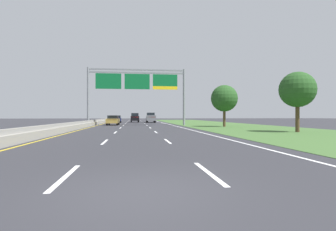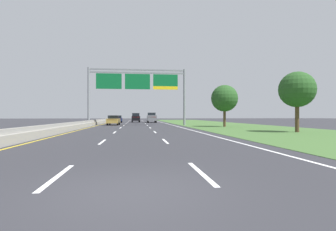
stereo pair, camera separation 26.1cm
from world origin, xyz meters
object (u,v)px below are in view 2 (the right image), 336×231
object	(u,v)px
car_navy_left_lane_sedan	(118,119)
overhead_sign_gantry	(138,85)
pickup_truck_grey	(152,118)
roadside_tree_mid	(225,98)
car_black_centre_lane_suv	(136,118)
car_gold_left_lane_sedan	(114,120)
roadside_tree_near	(297,90)

from	to	relation	value
car_navy_left_lane_sedan	overhead_sign_gantry	bearing A→B (deg)	-168.55
pickup_truck_grey	roadside_tree_mid	distance (m)	25.80
car_black_centre_lane_suv	roadside_tree_mid	distance (m)	29.80
car_black_centre_lane_suv	car_gold_left_lane_sedan	world-z (taller)	car_black_centre_lane_suv
overhead_sign_gantry	car_gold_left_lane_sedan	world-z (taller)	overhead_sign_gantry
pickup_truck_grey	car_black_centre_lane_suv	size ratio (longest dim) A/B	1.15
pickup_truck_grey	roadside_tree_mid	world-z (taller)	roadside_tree_mid
pickup_truck_grey	car_black_centre_lane_suv	bearing A→B (deg)	51.27
overhead_sign_gantry	car_black_centre_lane_suv	xyz separation A→B (m)	(-0.33, 21.00, -5.24)
overhead_sign_gantry	roadside_tree_near	world-z (taller)	overhead_sign_gantry
car_gold_left_lane_sedan	car_black_centre_lane_suv	bearing A→B (deg)	-9.49
pickup_truck_grey	car_black_centre_lane_suv	distance (m)	4.57
car_black_centre_lane_suv	car_gold_left_lane_sedan	bearing A→B (deg)	168.29
car_navy_left_lane_sedan	car_black_centre_lane_suv	xyz separation A→B (m)	(3.89, 2.76, 0.28)
car_gold_left_lane_sedan	roadside_tree_near	size ratio (longest dim) A/B	0.80
roadside_tree_mid	car_black_centre_lane_suv	bearing A→B (deg)	114.19
overhead_sign_gantry	car_gold_left_lane_sedan	size ratio (longest dim) A/B	3.39
pickup_truck_grey	car_black_centre_lane_suv	xyz separation A→B (m)	(-3.52, 2.92, 0.02)
pickup_truck_grey	car_gold_left_lane_sedan	distance (m)	16.82
roadside_tree_mid	roadside_tree_near	bearing A→B (deg)	-78.09
roadside_tree_near	car_gold_left_lane_sedan	bearing A→B (deg)	130.53
car_black_centre_lane_suv	car_navy_left_lane_sedan	bearing A→B (deg)	124.70
overhead_sign_gantry	roadside_tree_mid	world-z (taller)	overhead_sign_gantry
car_black_centre_lane_suv	roadside_tree_mid	xyz separation A→B (m)	(12.16, -27.06, 2.80)
pickup_truck_grey	car_navy_left_lane_sedan	size ratio (longest dim) A/B	1.22
pickup_truck_grey	roadside_tree_mid	xyz separation A→B (m)	(8.64, -24.15, 2.82)
pickup_truck_grey	car_gold_left_lane_sedan	size ratio (longest dim) A/B	1.22
overhead_sign_gantry	pickup_truck_grey	world-z (taller)	overhead_sign_gantry
pickup_truck_grey	car_black_centre_lane_suv	world-z (taller)	pickup_truck_grey
car_black_centre_lane_suv	pickup_truck_grey	bearing A→B (deg)	-130.29
overhead_sign_gantry	car_black_centre_lane_suv	world-z (taller)	overhead_sign_gantry
roadside_tree_near	roadside_tree_mid	world-z (taller)	roadside_tree_mid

